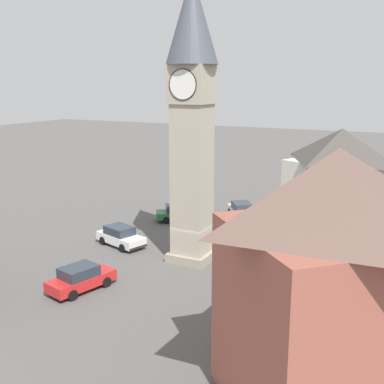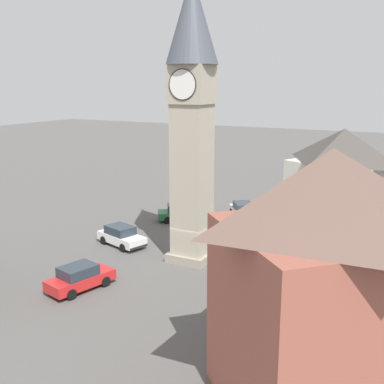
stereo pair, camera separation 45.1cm
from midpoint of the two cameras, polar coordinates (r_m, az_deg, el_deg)
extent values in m
plane|color=#565451|center=(34.17, -0.38, -8.03)|extent=(200.00, 200.00, 0.00)
cube|color=gray|center=(34.07, -0.38, -7.56)|extent=(2.83, 2.83, 0.60)
cube|color=#ADA38E|center=(32.57, -0.40, 1.42)|extent=(2.26, 2.26, 10.25)
cube|color=#ADA38E|center=(31.92, -0.41, 12.69)|extent=(2.54, 2.54, 2.49)
cone|color=#474C56|center=(32.17, -0.43, 19.95)|extent=(3.42, 3.42, 5.64)
cylinder|color=white|center=(33.08, 0.65, 12.70)|extent=(1.90, 0.04, 1.90)
torus|color=black|center=(33.09, 0.65, 12.70)|extent=(1.96, 0.06, 1.96)
cube|color=black|center=(33.12, 0.68, 13.06)|extent=(0.05, 0.02, 0.53)
cube|color=black|center=(32.99, 1.13, 12.70)|extent=(0.72, 0.02, 0.04)
cylinder|color=white|center=(30.78, -1.55, 12.68)|extent=(1.90, 0.04, 1.90)
torus|color=black|center=(30.77, -1.56, 12.68)|extent=(1.96, 0.06, 1.96)
cube|color=white|center=(44.24, 5.60, -2.39)|extent=(3.76, 4.33, 0.64)
cube|color=#28333D|center=(43.94, 5.66, -1.66)|extent=(2.49, 2.62, 0.64)
cylinder|color=black|center=(45.29, 4.23, -2.36)|extent=(0.55, 0.65, 0.64)
cylinder|color=black|center=(45.66, 6.19, -2.27)|extent=(0.55, 0.65, 0.64)
cylinder|color=black|center=(42.98, 4.95, -3.21)|extent=(0.55, 0.65, 0.64)
cylinder|color=black|center=(43.37, 7.01, -3.11)|extent=(0.55, 0.65, 0.64)
cube|color=black|center=(46.19, 4.98, -2.00)|extent=(1.43, 1.07, 0.16)
cube|color=red|center=(30.03, -13.46, -10.23)|extent=(2.64, 4.39, 0.64)
cube|color=#28333D|center=(29.72, -13.76, -9.20)|extent=(2.02, 2.42, 0.64)
cylinder|color=black|center=(31.40, -12.46, -9.66)|extent=(0.37, 0.67, 0.64)
cylinder|color=black|center=(30.21, -10.61, -10.50)|extent=(0.37, 0.67, 0.64)
cylinder|color=black|center=(30.14, -16.27, -10.87)|extent=(0.37, 0.67, 0.64)
cylinder|color=black|center=(28.90, -14.50, -11.82)|extent=(0.37, 0.67, 0.64)
cube|color=black|center=(31.22, -10.39, -9.60)|extent=(1.65, 0.52, 0.16)
cube|color=white|center=(37.13, -8.80, -5.49)|extent=(4.42, 2.83, 0.64)
cube|color=#28333D|center=(37.05, -8.98, -4.53)|extent=(2.46, 2.11, 0.64)
cylinder|color=black|center=(36.76, -6.62, -6.06)|extent=(0.68, 0.40, 0.64)
cylinder|color=black|center=(35.83, -8.61, -6.63)|extent=(0.68, 0.40, 0.64)
cylinder|color=black|center=(38.60, -8.96, -5.20)|extent=(0.68, 0.40, 0.64)
cylinder|color=black|center=(37.72, -10.90, -5.71)|extent=(0.68, 0.40, 0.64)
cube|color=black|center=(35.69, -6.81, -6.57)|extent=(0.60, 1.63, 0.16)
cube|color=#236B38|center=(43.23, -1.82, -2.70)|extent=(4.35, 3.70, 0.64)
cube|color=#28333D|center=(43.05, -2.02, -1.91)|extent=(2.61, 2.47, 0.64)
cylinder|color=black|center=(44.19, -0.32, -2.71)|extent=(0.65, 0.54, 0.64)
cylinder|color=black|center=(42.66, -0.07, -3.28)|extent=(0.65, 0.54, 0.64)
cylinder|color=black|center=(43.98, -3.51, -2.81)|extent=(0.65, 0.54, 0.64)
cylinder|color=black|center=(42.45, -3.37, -3.39)|extent=(0.65, 0.54, 0.64)
cube|color=black|center=(43.51, 0.84, -2.89)|extent=(1.03, 1.45, 0.16)
cylinder|color=black|center=(40.50, 3.81, -4.07)|extent=(0.13, 0.13, 0.82)
cylinder|color=black|center=(40.50, 4.07, -4.07)|extent=(0.13, 0.13, 0.82)
cube|color=#D13838|center=(40.30, 3.96, -3.10)|extent=(0.42, 0.34, 0.60)
cylinder|color=#D13838|center=(40.32, 3.62, -3.17)|extent=(0.09, 0.09, 0.60)
cylinder|color=#D13838|center=(40.32, 4.29, -3.18)|extent=(0.09, 0.09, 0.60)
sphere|color=#9E7051|center=(40.18, 3.97, -2.49)|extent=(0.22, 0.22, 0.22)
sphere|color=black|center=(40.17, 3.97, -2.46)|extent=(0.20, 0.20, 0.20)
cylinder|color=brown|center=(27.19, 19.78, -11.85)|extent=(0.44, 0.44, 2.34)
sphere|color=#1E4C23|center=(26.15, 20.27, -6.05)|extent=(4.96, 4.96, 4.96)
cube|color=#995142|center=(19.02, 15.23, -14.45)|extent=(9.33, 9.33, 7.21)
pyramid|color=brown|center=(17.34, 16.21, 0.47)|extent=(9.80, 9.80, 2.82)
cube|color=#422819|center=(22.60, 10.31, -16.90)|extent=(0.84, 0.83, 2.10)
cube|color=silver|center=(45.22, 16.79, 0.15)|extent=(10.02, 9.36, 5.33)
pyramid|color=#47423D|center=(44.53, 17.14, 5.36)|extent=(10.52, 9.83, 2.97)
cube|color=#422819|center=(43.00, 14.07, -2.54)|extent=(1.03, 0.54, 2.10)
camera|label=1|loc=(0.23, -90.39, -0.09)|focal=44.78mm
camera|label=2|loc=(0.23, 89.61, 0.09)|focal=44.78mm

